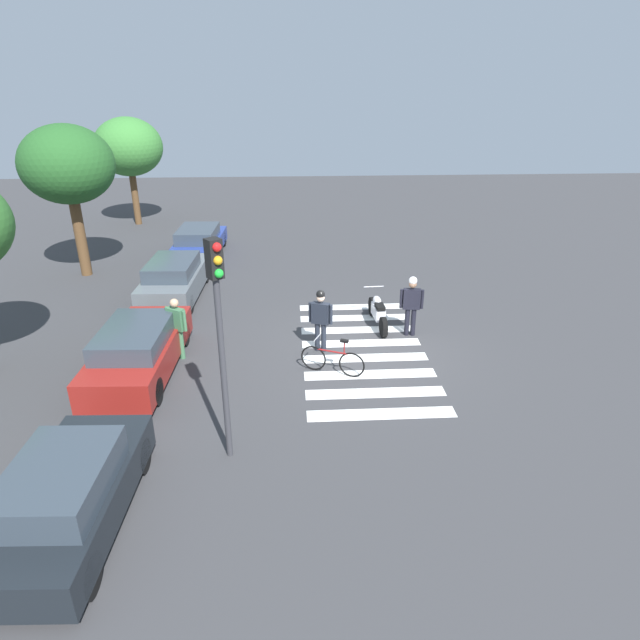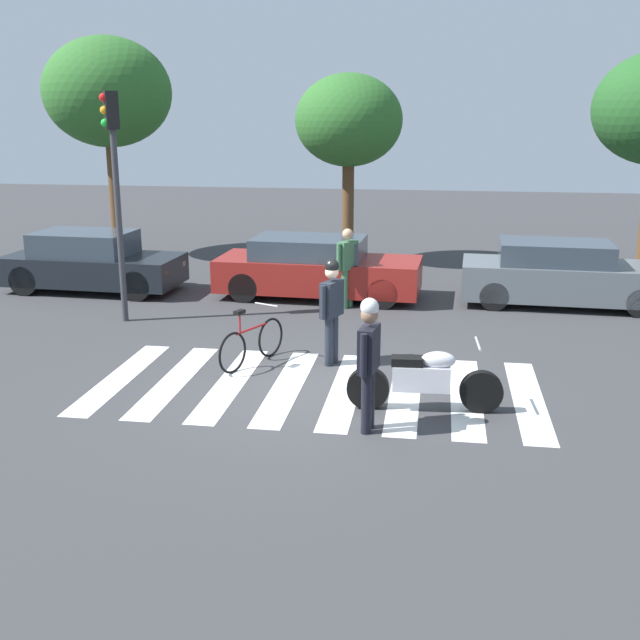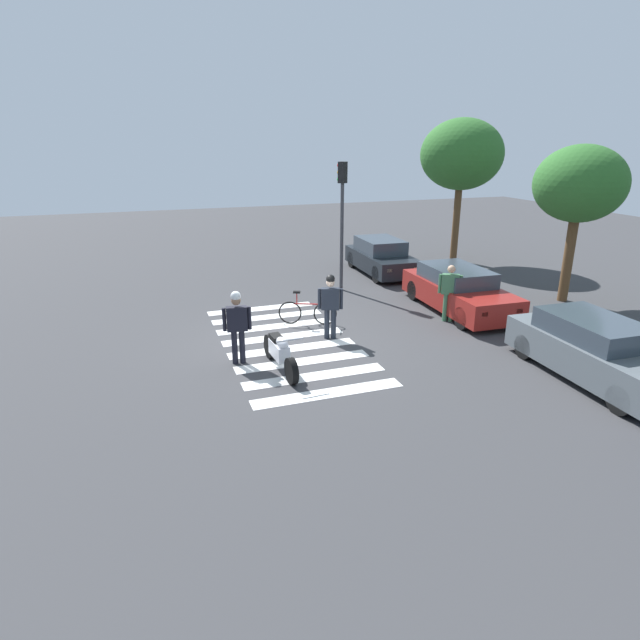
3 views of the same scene
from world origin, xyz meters
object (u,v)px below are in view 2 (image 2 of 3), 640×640
Objects in this scene: police_motorcycle at (424,380)px; officer_by_motorcycle at (369,355)px; car_maroon_wagon at (317,269)px; car_black_suv at (92,263)px; officer_on_foot at (332,304)px; traffic_light_pole at (115,171)px; car_grey_coupe at (562,275)px; leaning_bicycle at (252,343)px; pedestrian_bystander at (347,263)px.

officer_by_motorcycle is at bearing -130.33° from police_motorcycle.
car_black_suv is at bearing -178.42° from car_maroon_wagon.
traffic_light_pole reaches higher than officer_on_foot.
car_maroon_wagon is at bearing -179.13° from car_grey_coupe.
car_maroon_wagon is 5.32m from car_grey_coupe.
officer_by_motorcycle reaches higher than leaning_bicycle.
police_motorcycle is 7.12m from car_grey_coupe.
traffic_light_pole reaches higher than pedestrian_bystander.
officer_on_foot is 7.71m from car_black_suv.
car_black_suv is (-4.95, 4.73, 0.28)m from leaning_bicycle.
traffic_light_pole is (-4.48, 2.07, 1.93)m from officer_on_foot.
car_grey_coupe is (4.34, 4.72, -0.37)m from officer_on_foot.
leaning_bicycle is 4.89m from car_maroon_wagon.
police_motorcycle is at bearing -32.80° from traffic_light_pole.
car_black_suv is (-6.05, 0.69, -0.31)m from pedestrian_bystander.
car_grey_coupe is at bearing 47.45° from officer_on_foot.
pedestrian_bystander is at bearing -168.59° from car_grey_coupe.
officer_by_motorcycle is 10.10m from car_black_suv.
officer_by_motorcycle is at bearing -45.23° from car_black_suv.
car_maroon_wagon reaches higher than police_motorcycle.
officer_by_motorcycle is 0.44× the size of car_black_suv.
car_maroon_wagon is at bearing 101.98° from officer_on_foot.
officer_by_motorcycle is 0.40× the size of car_maroon_wagon.
leaning_bicycle is 0.39× the size of car_black_suv.
car_black_suv and car_grey_coupe have the same top height.
traffic_light_pole is (1.76, -2.43, 2.30)m from car_black_suv.
car_maroon_wagon is (-1.84, 7.31, -0.39)m from officer_by_motorcycle.
car_grey_coupe is at bearing 0.87° from car_maroon_wagon.
car_maroon_wagon is at bearing 36.33° from traffic_light_pole.
police_motorcycle is at bearing -29.16° from leaning_bicycle.
traffic_light_pole is at bearing -157.92° from pedestrian_bystander.
leaning_bicycle is 4.70m from traffic_light_pole.
car_maroon_wagon is (-2.55, 6.47, 0.21)m from police_motorcycle.
police_motorcycle is 7.62m from traffic_light_pole.
car_maroon_wagon is 4.92m from traffic_light_pole.
officer_on_foot is 3.81m from pedestrian_bystander.
police_motorcycle is at bearing -68.50° from car_maroon_wagon.
car_maroon_wagon is (0.32, 4.87, 0.28)m from leaning_bicycle.
police_motorcycle is 5.93m from pedestrian_bystander.
car_black_suv is at bearing 136.31° from leaning_bicycle.
traffic_light_pole is at bearing -163.25° from car_grey_coupe.
car_maroon_wagon is (-0.98, 4.64, -0.37)m from officer_on_foot.
pedestrian_bystander reaches higher than police_motorcycle.
leaning_bicycle is at bearing -105.30° from pedestrian_bystander.
pedestrian_bystander reaches higher than car_grey_coupe.
car_maroon_wagon is 1.03× the size of traffic_light_pole.
officer_by_motorcycle is 6.56m from pedestrian_bystander.
traffic_light_pole is (-6.05, 3.90, 2.52)m from police_motorcycle.
pedestrian_bystander is at bearing -46.53° from car_maroon_wagon.
officer_on_foot is at bearing -132.55° from car_grey_coupe.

